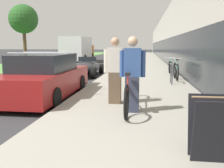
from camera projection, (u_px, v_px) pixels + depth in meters
name	position (u px, v px, depth m)	size (l,w,h in m)	color
sidewalk_slab	(143.00, 63.00, 24.47)	(4.14, 70.00, 0.15)	gray
storefront_facade	(201.00, 39.00, 31.02)	(10.01, 70.00, 5.08)	#BCB7AD
lawn_strip	(51.00, 60.00, 29.81)	(4.67, 70.00, 0.03)	#5B9347
tandem_bicycle	(129.00, 92.00, 6.35)	(0.52, 2.95, 0.98)	black
person_rider	(132.00, 75.00, 5.89)	(0.61, 0.24, 1.79)	#33384C
person_bystander	(115.00, 71.00, 6.78)	(0.61, 0.24, 1.80)	brown
bike_rack_hoop	(172.00, 72.00, 10.34)	(0.05, 0.60, 0.84)	#4C4C51
cruiser_bike_nearest	(176.00, 71.00, 11.69)	(0.52, 1.73, 0.98)	black
cruiser_bike_middle	(171.00, 67.00, 13.71)	(0.52, 1.78, 0.92)	black
sandwich_board_sign	(211.00, 128.00, 3.44)	(0.56, 0.56, 0.90)	black
parked_sedan_curbside	(45.00, 78.00, 8.28)	(1.93, 4.69, 1.52)	maroon
vintage_roadster_curbside	(85.00, 68.00, 14.40)	(1.67, 4.34, 1.07)	black
moving_truck	(78.00, 49.00, 26.67)	(2.38, 6.34, 2.63)	orange
street_tree_far	(24.00, 19.00, 20.81)	(2.41, 2.41, 5.13)	brown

